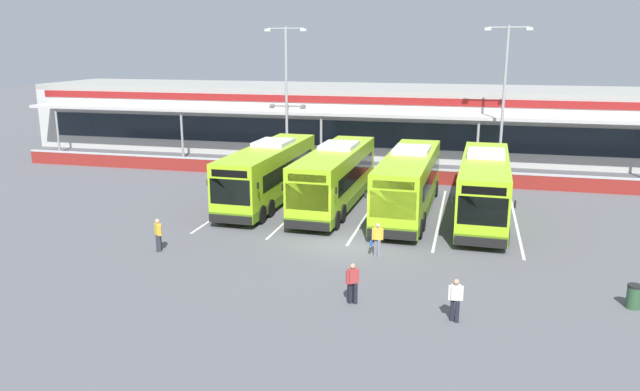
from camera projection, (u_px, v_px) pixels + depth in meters
ground_plane at (349, 243)px, 30.65m from camera, size 200.00×200.00×0.00m
terminal_building at (407, 120)px, 55.26m from camera, size 70.00×13.00×6.00m
red_barrier_wall at (388, 174)px, 44.17m from camera, size 60.00×0.40×1.10m
coach_bus_leftmost at (269, 174)px, 38.18m from camera, size 3.12×12.21×3.78m
coach_bus_left_centre at (335, 178)px, 37.09m from camera, size 3.12×12.21×3.78m
coach_bus_centre at (408, 184)px, 35.58m from camera, size 3.12×12.21×3.78m
coach_bus_right_centre at (484, 188)px, 34.43m from camera, size 3.12×12.21×3.78m
bay_stripe_far_west at (236, 203)px, 38.27m from camera, size 0.14×13.00×0.01m
bay_stripe_west at (301, 207)px, 37.28m from camera, size 0.14×13.00×0.01m
bay_stripe_mid_west at (368, 212)px, 36.30m from camera, size 0.14×13.00×0.01m
bay_stripe_centre at (440, 217)px, 35.31m from camera, size 0.14×13.00×0.01m
bay_stripe_mid_east at (516, 221)px, 34.33m from camera, size 0.14×13.00×0.01m
pedestrian_with_handbag at (377, 239)px, 28.52m from camera, size 0.64×0.32×1.62m
pedestrian_in_dark_coat at (352, 282)px, 23.32m from camera, size 0.47×0.41×1.62m
pedestrian_child at (158, 234)px, 29.23m from camera, size 0.48×0.42×1.62m
pedestrian_near_bin at (455, 299)px, 21.79m from camera, size 0.54×0.30×1.62m
lamp_post_west at (286, 90)px, 46.84m from camera, size 3.24×0.28×11.00m
lamp_post_centre at (504, 93)px, 43.69m from camera, size 3.24×0.28×11.00m
litter_bin at (634, 296)px, 22.99m from camera, size 0.54×0.54×0.93m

